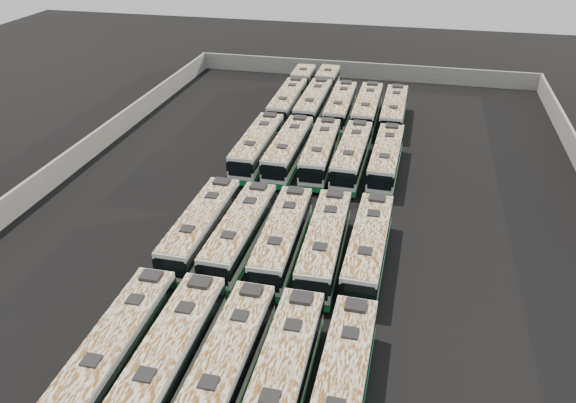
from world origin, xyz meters
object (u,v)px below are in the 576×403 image
at_px(bus_front_right, 282,378).
at_px(bus_midback_center, 320,152).
at_px(bus_front_center, 227,366).
at_px(bus_midfront_left, 240,233).
at_px(bus_midback_left, 288,150).
at_px(bus_front_far_left, 118,347).
at_px(bus_midback_right, 352,156).
at_px(bus_back_center, 340,107).
at_px(bus_back_far_left, 293,95).
at_px(bus_midback_far_right, 386,159).
at_px(bus_front_left, 169,359).
at_px(bus_midfront_far_right, 368,248).
at_px(bus_back_left, 318,96).
at_px(bus_midfront_center, 282,238).
at_px(bus_back_right, 367,109).
at_px(bus_midfront_right, 325,244).
at_px(bus_midback_far_left, 258,147).
at_px(bus_midfront_far_left, 202,227).
at_px(bus_front_far_right, 342,386).
at_px(bus_back_far_right, 394,111).

relative_size(bus_front_right, bus_midback_center, 1.01).
distance_m(bus_front_center, bus_midfront_left, 12.39).
height_order(bus_front_center, bus_midback_left, bus_midback_left).
xyz_separation_m(bus_front_center, bus_midfront_left, (-3.03, 12.02, 0.01)).
height_order(bus_front_far_left, bus_midback_right, bus_midback_right).
bearing_deg(bus_back_center, bus_back_far_left, 152.29).
relative_size(bus_front_far_left, bus_midback_far_right, 0.99).
relative_size(bus_front_left, bus_front_center, 1.03).
relative_size(bus_front_left, bus_back_center, 1.01).
bearing_deg(bus_midfront_far_right, bus_front_left, -124.37).
distance_m(bus_midback_center, bus_back_center, 12.16).
bearing_deg(bus_midback_left, bus_front_center, -82.92).
bearing_deg(bus_midback_far_right, bus_front_center, -101.20).
bearing_deg(bus_back_far_left, bus_midback_right, -60.70).
height_order(bus_front_far_left, bus_midfront_far_right, bus_midfront_far_right).
bearing_deg(bus_back_far_left, bus_midfront_left, -85.06).
height_order(bus_front_left, bus_back_left, bus_front_left).
xyz_separation_m(bus_midfront_center, bus_back_right, (2.96, 26.86, 0.04)).
bearing_deg(bus_front_left, bus_back_far_left, 94.08).
bearing_deg(bus_front_far_left, bus_midback_right, 70.93).
xyz_separation_m(bus_midfront_center, bus_midback_center, (0.02, 14.63, 0.01)).
xyz_separation_m(bus_midfront_left, bus_midfront_far_right, (8.87, 0.19, 0.00)).
relative_size(bus_midback_far_right, bus_back_far_left, 0.64).
bearing_deg(bus_midfront_right, bus_midfront_far_right, 2.58).
distance_m(bus_back_center, bus_back_right, 2.92).
xyz_separation_m(bus_midfront_center, bus_midback_left, (-2.92, 14.50, 0.04)).
xyz_separation_m(bus_front_far_left, bus_midback_center, (5.99, 26.66, 0.03)).
bearing_deg(bus_midback_far_left, bus_midfront_left, -78.84).
distance_m(bus_midfront_far_left, bus_midfront_right, 8.86).
distance_m(bus_front_far_right, bus_back_right, 39.01).
xyz_separation_m(bus_front_center, bus_midback_left, (-2.94, 26.54, 0.04)).
bearing_deg(bus_back_left, bus_midback_right, -68.97).
distance_m(bus_front_left, bus_back_center, 39.18).
xyz_separation_m(bus_midfront_far_right, bus_midback_far_right, (0.07, 14.49, -0.01)).
bearing_deg(bus_back_far_left, bus_back_far_right, -14.87).
distance_m(bus_front_left, bus_back_far_right, 40.11).
bearing_deg(bus_midback_far_right, bus_midfront_center, -110.73).
bearing_deg(bus_back_far_right, bus_front_left, -102.29).
height_order(bus_front_far_right, bus_back_right, bus_back_right).
distance_m(bus_front_far_right, bus_midback_right, 26.72).
distance_m(bus_midback_far_left, bus_back_far_left, 15.32).
bearing_deg(bus_back_center, bus_front_far_left, -99.51).
relative_size(bus_midback_left, bus_back_right, 1.00).
distance_m(bus_midfront_left, bus_midback_right, 15.69).
distance_m(bus_front_far_right, bus_midback_center, 27.31).
height_order(bus_midfront_far_left, bus_midback_right, bus_midback_right).
bearing_deg(bus_midback_right, bus_midfront_far_left, -120.35).
bearing_deg(bus_front_far_left, bus_back_center, 80.59).
bearing_deg(bus_midfront_far_left, bus_front_left, -76.36).
distance_m(bus_midback_far_right, bus_back_center, 13.48).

